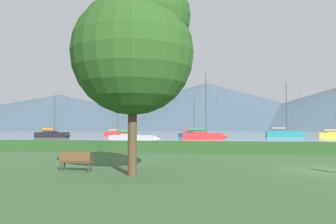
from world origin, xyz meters
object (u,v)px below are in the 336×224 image
Objects in this scene: sailboat_slip_0 at (116,134)px; sailboat_slip_5 at (284,133)px; sailboat_slip_3 at (192,135)px; park_tree at (137,46)px; sailboat_slip_7 at (52,134)px; sailboat_slip_2 at (133,138)px; park_bench_near_path at (76,160)px; sailboat_slip_6 at (335,134)px; sailboat_slip_8 at (203,136)px.

sailboat_slip_5 is (41.38, -3.18, 0.21)m from sailboat_slip_0.
park_tree is (3.47, -60.25, 5.23)m from sailboat_slip_3.
sailboat_slip_0 is 19.30m from sailboat_slip_7.
sailboat_slip_2 reaches higher than sailboat_slip_7.
park_tree is (9.37, -33.55, 5.17)m from sailboat_slip_2.
sailboat_slip_5 is 70.36m from park_bench_near_path.
sailboat_slip_2 is at bearing 105.60° from park_tree.
park_bench_near_path is (6.03, -32.51, -0.10)m from sailboat_slip_2.
sailboat_slip_2 is 0.77× the size of sailboat_slip_5.
sailboat_slip_3 is at bearing -157.54° from sailboat_slip_6.
sailboat_slip_3 is 21.98m from sailboat_slip_5.
sailboat_slip_7 is (-23.69, 20.77, 0.05)m from sailboat_slip_2.
sailboat_slip_5 is 1.07× the size of sailboat_slip_8.
sailboat_slip_6 is (51.78, -4.97, 0.05)m from sailboat_slip_0.
sailboat_slip_0 is at bearing 174.72° from sailboat_slip_5.
sailboat_slip_7 is 0.77× the size of sailboat_slip_8.
sailboat_slip_3 is at bearing -33.25° from sailboat_slip_0.
sailboat_slip_0 reaches higher than park_bench_near_path.
park_tree is (33.06, -54.32, 5.13)m from sailboat_slip_7.
sailboat_slip_6 is 1.19× the size of sailboat_slip_7.
sailboat_slip_6 reaches higher than park_tree.
park_bench_near_path is at bearing -75.57° from sailboat_slip_2.
sailboat_slip_2 is at bearing -35.15° from sailboat_slip_7.
sailboat_slip_0 is 23.86m from sailboat_slip_3.
sailboat_slip_7 reaches higher than park_bench_near_path.
sailboat_slip_7 reaches higher than park_tree.
park_bench_near_path is (21.12, -70.56, -0.03)m from sailboat_slip_0.
sailboat_slip_3 is at bearing 100.29° from sailboat_slip_8.
sailboat_slip_8 is 46.40m from park_bench_near_path.
sailboat_slip_6 is 72.40m from park_bench_near_path.
sailboat_slip_2 is 35.22m from park_tree.
sailboat_slip_0 is at bearing 115.55° from sailboat_slip_2.
sailboat_slip_6 reaches higher than sailboat_slip_7.
sailboat_slip_3 is 30.18m from sailboat_slip_7.
sailboat_slip_5 is at bearing 21.84° from sailboat_slip_7.
park_tree is at bearing -75.98° from sailboat_slip_0.
sailboat_slip_6 is at bearing 7.22° from sailboat_slip_3.
sailboat_slip_2 reaches higher than park_bench_near_path.
sailboat_slip_5 reaches higher than sailboat_slip_6.
sailboat_slip_5 is at bearing 77.08° from park_bench_near_path.
sailboat_slip_2 is 31.51m from sailboat_slip_7.
sailboat_slip_0 is 0.92× the size of park_tree.
sailboat_slip_8 reaches higher than sailboat_slip_2.
sailboat_slip_3 is (20.98, -11.35, 0.00)m from sailboat_slip_0.
sailboat_slip_6 is at bearing -10.31° from sailboat_slip_0.
sailboat_slip_8 reaches higher than sailboat_slip_7.
sailboat_slip_8 is (-17.18, -21.08, -0.08)m from sailboat_slip_5.
sailboat_slip_7 is (-8.61, -17.28, 0.11)m from sailboat_slip_0.
sailboat_slip_6 is 33.66m from sailboat_slip_8.
sailboat_slip_5 is 70.66m from park_tree.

